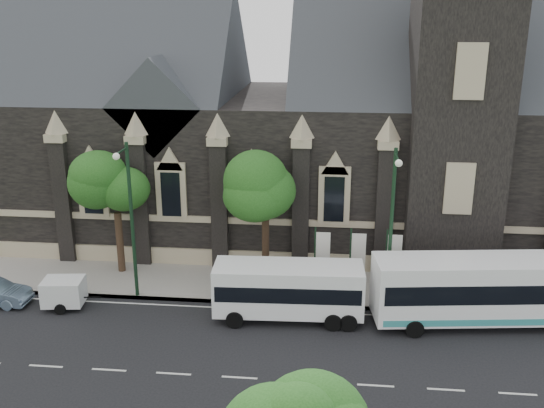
# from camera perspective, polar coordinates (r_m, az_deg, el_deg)

# --- Properties ---
(ground) EXTENTS (160.00, 160.00, 0.00)m
(ground) POSITION_cam_1_polar(r_m,az_deg,el_deg) (28.71, -9.22, -15.46)
(ground) COLOR black
(ground) RESTS_ON ground
(sidewalk) EXTENTS (80.00, 5.00, 0.15)m
(sidewalk) POSITION_cam_1_polar(r_m,az_deg,el_deg) (36.76, -5.47, -7.35)
(sidewalk) COLOR gray
(sidewalk) RESTS_ON ground
(museum) EXTENTS (40.00, 17.70, 29.90)m
(museum) POSITION_cam_1_polar(r_m,az_deg,el_deg) (42.58, 3.47, 7.64)
(museum) COLOR black
(museum) RESTS_ON ground
(tree_walk_right) EXTENTS (4.08, 4.08, 7.80)m
(tree_walk_right) POSITION_cam_1_polar(r_m,az_deg,el_deg) (35.40, -0.25, 1.68)
(tree_walk_right) COLOR black
(tree_walk_right) RESTS_ON ground
(tree_walk_left) EXTENTS (3.91, 3.91, 7.64)m
(tree_walk_left) POSITION_cam_1_polar(r_m,az_deg,el_deg) (37.41, -14.12, 1.88)
(tree_walk_left) COLOR black
(tree_walk_left) RESTS_ON ground
(street_lamp_near) EXTENTS (0.36, 1.88, 9.00)m
(street_lamp_near) POSITION_cam_1_polar(r_m,az_deg,el_deg) (32.14, 11.19, -1.68)
(street_lamp_near) COLOR #15311D
(street_lamp_near) RESTS_ON ground
(street_lamp_mid) EXTENTS (0.36, 1.88, 9.00)m
(street_lamp_mid) POSITION_cam_1_polar(r_m,az_deg,el_deg) (33.75, -13.18, -0.87)
(street_lamp_mid) COLOR #15311D
(street_lamp_mid) RESTS_ON ground
(banner_flag_left) EXTENTS (0.90, 0.10, 4.00)m
(banner_flag_left) POSITION_cam_1_polar(r_m,az_deg,el_deg) (34.73, 4.53, -4.71)
(banner_flag_left) COLOR #15311D
(banner_flag_left) RESTS_ON ground
(banner_flag_center) EXTENTS (0.90, 0.10, 4.00)m
(banner_flag_center) POSITION_cam_1_polar(r_m,az_deg,el_deg) (34.76, 7.83, -4.80)
(banner_flag_center) COLOR #15311D
(banner_flag_center) RESTS_ON ground
(banner_flag_right) EXTENTS (0.90, 0.10, 4.00)m
(banner_flag_right) POSITION_cam_1_polar(r_m,az_deg,el_deg) (34.90, 11.13, -4.89)
(banner_flag_right) COLOR #15311D
(banner_flag_right) RESTS_ON ground
(tour_coach) EXTENTS (12.62, 4.16, 3.61)m
(tour_coach) POSITION_cam_1_polar(r_m,az_deg,el_deg) (33.44, 20.20, -7.51)
(tour_coach) COLOR white
(tour_coach) RESTS_ON ground
(shuttle_bus) EXTENTS (7.87, 3.01, 3.00)m
(shuttle_bus) POSITION_cam_1_polar(r_m,az_deg,el_deg) (32.08, 1.58, -7.90)
(shuttle_bus) COLOR white
(shuttle_bus) RESTS_ON ground
(box_trailer) EXTENTS (3.17, 1.87, 1.65)m
(box_trailer) POSITION_cam_1_polar(r_m,az_deg,el_deg) (35.38, -18.96, -7.80)
(box_trailer) COLOR silver
(box_trailer) RESTS_ON ground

